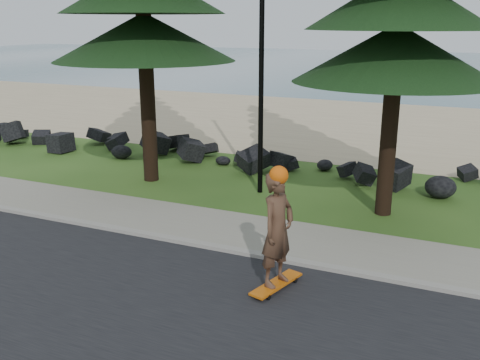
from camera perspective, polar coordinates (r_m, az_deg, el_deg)
The scene contains 9 objects.
ground at distance 12.49m, azimuth -3.30°, elevation -5.42°, with size 160.00×160.00×0.00m, color #274816.
road at distance 9.13m, azimuth -16.59°, elevation -14.91°, with size 160.00×7.00×0.02m, color black.
kerb at distance 11.74m, azimuth -5.29°, elevation -6.69°, with size 160.00×0.20×0.10m, color gray.
sidewalk at distance 12.64m, azimuth -2.89°, elevation -4.94°, with size 160.00×2.00×0.08m, color gray.
beach_sand at distance 25.78m, azimuth 11.47°, elevation 5.85°, with size 160.00×15.00×0.01m, color tan.
ocean at distance 61.70m, azimuth 19.05°, elevation 11.40°, with size 160.00×58.00×0.01m, color #3E6876.
seawall_boulders at distance 17.40m, azimuth 5.05°, elevation 0.95°, with size 60.00×2.40×1.10m, color black, non-canonical shape.
lamp_post at distance 14.51m, azimuth 2.32°, elevation 14.45°, with size 0.25×0.14×8.14m.
skateboarder at distance 9.43m, azimuth 4.03°, elevation -5.36°, with size 0.68×1.28×2.31m.
Camera 1 is at (5.29, -10.30, 4.68)m, focal length 40.00 mm.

